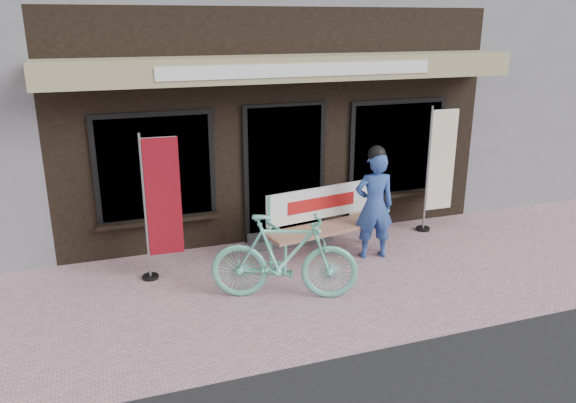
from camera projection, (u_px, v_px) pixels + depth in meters
name	position (u px, v px, depth m)	size (l,w,h in m)	color
ground	(333.00, 289.00, 7.46)	(70.00, 70.00, 0.00)	#C697A3
storefront	(235.00, 43.00, 11.00)	(7.00, 6.77, 6.00)	black
neighbor_right_near	(556.00, 46.00, 14.22)	(10.00, 7.00, 5.60)	slate
bench	(325.00, 217.00, 8.32)	(1.99, 0.82, 1.05)	#61BFA3
person	(374.00, 203.00, 8.24)	(0.64, 0.48, 1.71)	#2B4995
bicycle	(284.00, 257.00, 7.06)	(0.53, 1.87, 1.12)	#61BFA3
nobori_red	(161.00, 205.00, 7.49)	(0.60, 0.23, 2.04)	gray
nobori_cream	(439.00, 167.00, 9.29)	(0.62, 0.23, 2.11)	gray
menu_stand	(360.00, 206.00, 9.44)	(0.42, 0.23, 0.84)	black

